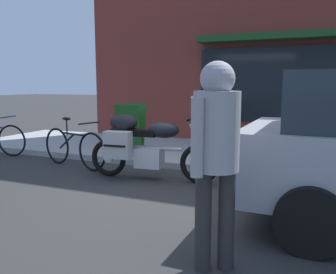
% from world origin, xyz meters
% --- Properties ---
extents(ground_plane, '(80.00, 80.00, 0.00)m').
position_xyz_m(ground_plane, '(0.00, 0.00, 0.00)').
color(ground_plane, '#2E2E2E').
extents(touring_motorcycle, '(2.23, 0.79, 1.40)m').
position_xyz_m(touring_motorcycle, '(-0.56, 0.17, 0.60)').
color(touring_motorcycle, black).
rests_on(touring_motorcycle, ground_plane).
extents(parked_bicycle, '(1.71, 0.59, 0.95)m').
position_xyz_m(parked_bicycle, '(-2.20, 0.47, 0.39)').
color(parked_bicycle, black).
rests_on(parked_bicycle, ground_plane).
extents(pedestrian_walking, '(0.50, 0.52, 1.75)m').
position_xyz_m(pedestrian_walking, '(1.27, -2.18, 1.10)').
color(pedestrian_walking, '#2B2B2B').
rests_on(pedestrian_walking, ground_plane).
extents(sandwich_board_sign, '(0.55, 0.43, 1.04)m').
position_xyz_m(sandwich_board_sign, '(-1.59, 1.62, 0.64)').
color(sandwich_board_sign, '#1E511E').
rests_on(sandwich_board_sign, sidewalk_curb).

